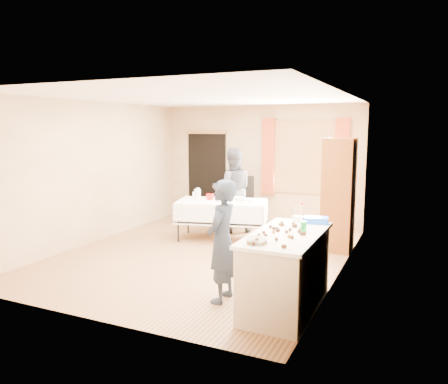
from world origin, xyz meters
The scene contains 29 objects.
floor centered at (0.00, 0.00, -0.01)m, with size 4.50×5.50×0.02m, color #9E7047.
ceiling centered at (0.00, 0.00, 2.61)m, with size 4.50×5.50×0.02m, color white.
wall_back centered at (0.00, 2.76, 1.30)m, with size 4.50×0.02×2.60m, color tan.
wall_front centered at (0.00, -2.76, 1.30)m, with size 4.50×0.02×2.60m, color tan.
wall_left centered at (-2.26, 0.00, 1.30)m, with size 0.02×5.50×2.60m, color tan.
wall_right centered at (2.26, 0.00, 1.30)m, with size 0.02×5.50×2.60m, color tan.
window_frame centered at (1.00, 2.72, 1.50)m, with size 1.32×0.06×1.52m, color olive.
window_pane centered at (1.00, 2.71, 1.50)m, with size 1.20×0.02×1.40m, color white.
curtain_left centered at (0.22, 2.67, 1.50)m, with size 0.28×0.06×1.65m, color #A83F1F.
curtain_right centered at (1.78, 2.67, 1.50)m, with size 0.28×0.06×1.65m, color #A83F1F.
doorway centered at (-1.30, 2.73, 1.00)m, with size 0.95×0.04×2.00m, color black.
door_lintel centered at (-1.30, 2.70, 2.02)m, with size 1.05×0.06×0.08m, color olive.
cabinet centered at (1.99, 1.25, 0.97)m, with size 0.50×0.60×1.95m, color brown.
counter centered at (1.89, -1.54, 0.45)m, with size 0.76×1.59×0.91m.
party_table centered at (-0.15, 1.08, 0.44)m, with size 1.84×1.24×0.75m.
chair centered at (-0.15, 2.10, 0.33)m, with size 0.55×0.55×1.10m.
girl centered at (1.11, -1.64, 0.75)m, with size 0.38×0.56×1.51m, color #1E273C.
woman centered at (-0.22, 1.74, 0.86)m, with size 1.05×0.98×1.72m, color black.
soda_can centered at (2.04, -1.37, 0.97)m, with size 0.07×0.07×0.12m, color #138C28.
mixing_bowl centered at (1.73, -2.10, 0.94)m, with size 0.25×0.25×0.06m, color white.
foam_block centered at (1.86, -0.90, 0.95)m, with size 0.15×0.10×0.08m, color white.
blue_basket centered at (2.08, -0.87, 0.95)m, with size 0.30×0.20×0.08m, color blue.
pitcher centered at (-0.55, 0.87, 0.86)m, with size 0.11×0.11×0.22m, color silver.
cup_red centered at (-0.39, 1.05, 0.81)m, with size 0.18×0.18×0.12m, color red.
cup_rainbow centered at (-0.17, 0.94, 0.80)m, with size 0.12×0.12×0.10m, color red.
small_bowl centered at (0.12, 1.28, 0.78)m, with size 0.21×0.21×0.06m, color white.
pastry_tray centered at (0.34, 1.08, 0.76)m, with size 0.28×0.20×0.02m, color white.
bottle centered at (-0.74, 1.08, 0.84)m, with size 0.11×0.11×0.18m, color white.
cake_balls centered at (1.83, -1.63, 0.93)m, with size 0.51×1.15×0.04m.
Camera 1 is at (3.27, -6.33, 2.13)m, focal length 35.00 mm.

